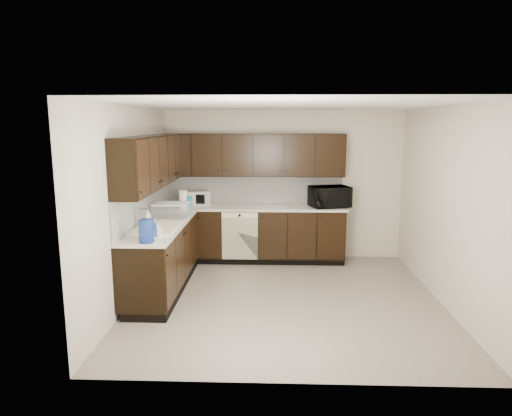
{
  "coord_description": "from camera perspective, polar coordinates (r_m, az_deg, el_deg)",
  "views": [
    {
      "loc": [
        -0.18,
        -5.71,
        2.27
      ],
      "look_at": [
        -0.41,
        0.6,
        1.11
      ],
      "focal_mm": 32.0,
      "sensor_mm": 36.0,
      "label": 1
    }
  ],
  "objects": [
    {
      "name": "sink",
      "position": [
        6.05,
        -12.35,
        -3.08
      ],
      "size": [
        0.54,
        0.82,
        0.42
      ],
      "color": "#EDE7C2",
      "rests_on": "countertop"
    },
    {
      "name": "blue_pitcher",
      "position": [
        5.35,
        -13.55,
        -2.8
      ],
      "size": [
        0.22,
        0.22,
        0.27
      ],
      "primitive_type": "cylinder",
      "rotation": [
        0.0,
        0.0,
        0.29
      ],
      "color": "navy",
      "rests_on": "countertop"
    },
    {
      "name": "storage_bin",
      "position": [
        6.77,
        -10.52,
        -0.26
      ],
      "size": [
        0.54,
        0.43,
        0.19
      ],
      "primitive_type": "cube",
      "rotation": [
        0.0,
        0.0,
        -0.14
      ],
      "color": "silver",
      "rests_on": "countertop"
    },
    {
      "name": "ceiling",
      "position": [
        5.72,
        3.98,
        12.71
      ],
      "size": [
        4.0,
        4.0,
        0.0
      ],
      "primitive_type": "plane",
      "rotation": [
        3.14,
        0.0,
        0.0
      ],
      "color": "white",
      "rests_on": "wall_back"
    },
    {
      "name": "soap_bottle_a",
      "position": [
        5.51,
        -12.27,
        -2.73
      ],
      "size": [
        0.09,
        0.1,
        0.2
      ],
      "primitive_type": "imported",
      "rotation": [
        0.0,
        0.0,
        -0.05
      ],
      "color": "gray",
      "rests_on": "countertop"
    },
    {
      "name": "paper_towel_roll",
      "position": [
        7.29,
        -9.08,
        1.01
      ],
      "size": [
        0.17,
        0.17,
        0.31
      ],
      "primitive_type": "cylinder",
      "rotation": [
        0.0,
        0.0,
        0.31
      ],
      "color": "white",
      "rests_on": "countertop"
    },
    {
      "name": "lower_cabinets",
      "position": [
        7.12,
        -4.68,
        -4.73
      ],
      "size": [
        3.0,
        2.8,
        0.9
      ],
      "color": "black",
      "rests_on": "floor"
    },
    {
      "name": "upper_cabinets",
      "position": [
        6.99,
        -5.54,
        6.28
      ],
      "size": [
        3.0,
        2.8,
        0.7
      ],
      "color": "black",
      "rests_on": "wall_back"
    },
    {
      "name": "backsplash",
      "position": [
        7.19,
        -6.26,
        1.65
      ],
      "size": [
        3.0,
        2.8,
        0.48
      ],
      "color": "white",
      "rests_on": "countertop"
    },
    {
      "name": "soap_bottle_b",
      "position": [
        6.12,
        -13.37,
        -1.21
      ],
      "size": [
        0.12,
        0.12,
        0.25
      ],
      "primitive_type": "imported",
      "rotation": [
        0.0,
        0.0,
        -0.26
      ],
      "color": "gray",
      "rests_on": "countertop"
    },
    {
      "name": "floor",
      "position": [
        6.15,
        3.68,
        -11.26
      ],
      "size": [
        4.0,
        4.0,
        0.0
      ],
      "primitive_type": "plane",
      "color": "gray",
      "rests_on": "ground"
    },
    {
      "name": "dishwasher",
      "position": [
        7.34,
        -2.04,
        -3.15
      ],
      "size": [
        0.58,
        0.04,
        0.78
      ],
      "color": "#EDE7C2",
      "rests_on": "lower_cabinets"
    },
    {
      "name": "wall_right",
      "position": [
        6.2,
        22.64,
        0.14
      ],
      "size": [
        0.02,
        4.0,
        2.5
      ],
      "primitive_type": "cube",
      "color": "beige",
      "rests_on": "floor"
    },
    {
      "name": "microwave",
      "position": [
        7.5,
        9.17,
        1.4
      ],
      "size": [
        0.71,
        0.59,
        0.34
      ],
      "primitive_type": "imported",
      "rotation": [
        0.0,
        0.0,
        0.32
      ],
      "color": "black",
      "rests_on": "countertop"
    },
    {
      "name": "countertop",
      "position": [
        7.0,
        -4.76,
        -0.73
      ],
      "size": [
        3.03,
        2.83,
        0.04
      ],
      "color": "beige",
      "rests_on": "lower_cabinets"
    },
    {
      "name": "wall_left",
      "position": [
        6.08,
        -15.37,
        0.39
      ],
      "size": [
        0.02,
        4.0,
        2.5
      ],
      "primitive_type": "cube",
      "color": "beige",
      "rests_on": "floor"
    },
    {
      "name": "wall_front",
      "position": [
        3.85,
        4.71,
        -4.97
      ],
      "size": [
        4.0,
        0.02,
        2.5
      ],
      "primitive_type": "cube",
      "color": "beige",
      "rests_on": "floor"
    },
    {
      "name": "teal_tumbler",
      "position": [
        7.29,
        -8.33,
        0.63
      ],
      "size": [
        0.11,
        0.11,
        0.21
      ],
      "primitive_type": "cylinder",
      "rotation": [
        0.0,
        0.0,
        0.19
      ],
      "color": "#0D8597",
      "rests_on": "countertop"
    },
    {
      "name": "wall_back",
      "position": [
        7.78,
        3.39,
        2.88
      ],
      "size": [
        4.0,
        0.02,
        2.5
      ],
      "primitive_type": "cube",
      "color": "beige",
      "rests_on": "floor"
    },
    {
      "name": "toaster_oven",
      "position": [
        7.68,
        -7.36,
        1.27
      ],
      "size": [
        0.46,
        0.41,
        0.24
      ],
      "primitive_type": "cube",
      "rotation": [
        0.0,
        0.0,
        0.41
      ],
      "color": "#B2B2B4",
      "rests_on": "countertop"
    }
  ]
}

